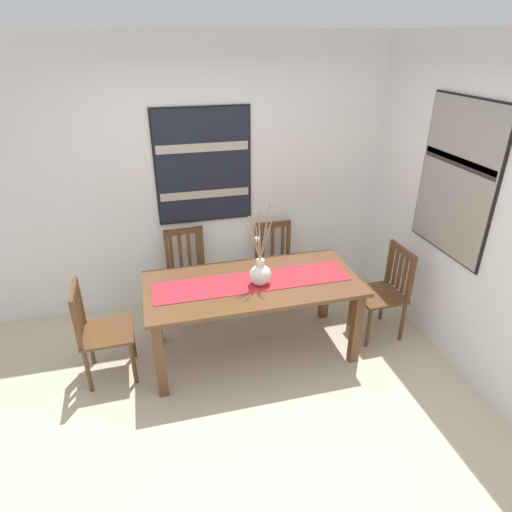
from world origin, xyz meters
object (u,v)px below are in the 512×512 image
object	(u,v)px
centerpiece_vase	(260,272)
painting_on_side_wall	(457,179)
chair_1	(100,330)
chair_2	(188,272)
painting_on_back_wall	(203,166)
dining_table	(253,293)
chair_3	(385,290)
chair_0	(276,262)

from	to	relation	value
centerpiece_vase	painting_on_side_wall	world-z (taller)	painting_on_side_wall
chair_1	painting_on_side_wall	xyz separation A→B (m)	(2.98, -0.22, 1.13)
chair_2	painting_on_back_wall	xyz separation A→B (m)	(0.25, 0.26, 1.02)
dining_table	chair_1	distance (m)	1.31
chair_2	painting_on_side_wall	world-z (taller)	painting_on_side_wall
dining_table	chair_2	size ratio (longest dim) A/B	2.06
chair_1	painting_on_side_wall	distance (m)	3.20
dining_table	painting_on_side_wall	distance (m)	1.94
chair_2	chair_3	world-z (taller)	chair_3
chair_0	painting_on_back_wall	distance (m)	1.27
chair_0	chair_3	bearing A→B (deg)	-45.45
centerpiece_vase	chair_0	world-z (taller)	centerpiece_vase
centerpiece_vase	painting_on_back_wall	world-z (taller)	painting_on_back_wall
chair_0	chair_2	xyz separation A→B (m)	(-0.95, -0.01, 0.01)
chair_1	centerpiece_vase	bearing A→B (deg)	-2.79
chair_1	chair_2	xyz separation A→B (m)	(0.82, 0.80, 0.01)
chair_1	chair_2	distance (m)	1.15
chair_3	painting_on_side_wall	size ratio (longest dim) A/B	0.70
painting_on_back_wall	painting_on_side_wall	size ratio (longest dim) A/B	0.88
chair_0	chair_1	distance (m)	1.94
chair_2	chair_3	distance (m)	1.96
chair_3	painting_on_back_wall	xyz separation A→B (m)	(-1.52, 1.09, 1.01)
chair_3	chair_2	bearing A→B (deg)	154.90
dining_table	chair_2	distance (m)	0.96
centerpiece_vase	chair_2	world-z (taller)	centerpiece_vase
dining_table	centerpiece_vase	size ratio (longest dim) A/B	2.59
chair_0	painting_on_side_wall	xyz separation A→B (m)	(1.22, -1.03, 1.13)
chair_1	painting_on_back_wall	xyz separation A→B (m)	(1.07, 1.06, 1.02)
dining_table	painting_on_back_wall	xyz separation A→B (m)	(-0.23, 1.07, 0.85)
chair_1	painting_on_side_wall	size ratio (longest dim) A/B	0.69
painting_on_back_wall	chair_0	bearing A→B (deg)	-19.84
chair_0	chair_1	xyz separation A→B (m)	(-1.77, -0.81, 0.01)
chair_2	painting_on_back_wall	size ratio (longest dim) A/B	0.79
chair_0	painting_on_side_wall	world-z (taller)	painting_on_side_wall
chair_0	chair_2	bearing A→B (deg)	-179.28
chair_3	chair_0	bearing A→B (deg)	134.55
chair_0	chair_1	world-z (taller)	chair_1
chair_2	painting_on_back_wall	distance (m)	1.08
painting_on_side_wall	chair_2	bearing A→B (deg)	154.84
chair_2	chair_3	size ratio (longest dim) A/B	1.00
chair_3	painting_on_back_wall	world-z (taller)	painting_on_back_wall
centerpiece_vase	chair_2	distance (m)	1.09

